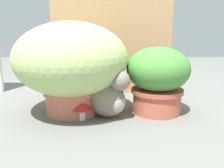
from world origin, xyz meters
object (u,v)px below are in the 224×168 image
Objects in this scene: leafy_planter at (158,78)px; mushroom_ornament_red at (82,106)px; cat at (108,96)px; grass_planter at (72,62)px.

mushroom_ornament_red is at bearing -162.89° from leafy_planter.
leafy_planter is 0.48m from mushroom_ornament_red.
leafy_planter reaches higher than mushroom_ornament_red.
mushroom_ornament_red is at bearing -158.99° from cat.
mushroom_ornament_red is (-0.14, -0.05, -0.04)m from cat.
grass_planter is 1.66× the size of leafy_planter.
leafy_planter is 0.32m from cat.
mushroom_ornament_red is at bearing -61.41° from grass_planter.
leafy_planter is at bearing 1.03° from grass_planter.
grass_planter is 5.71× the size of mushroom_ornament_red.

